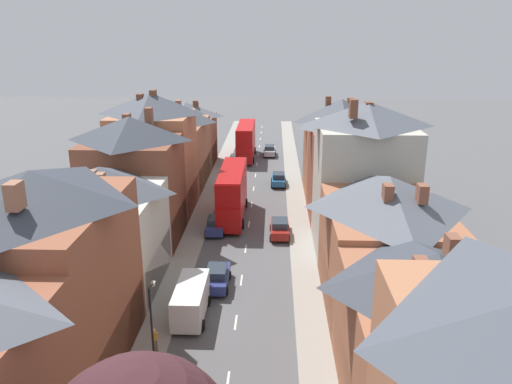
% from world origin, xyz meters
% --- Properties ---
extents(pavement_left, '(2.20, 104.00, 0.14)m').
position_xyz_m(pavement_left, '(-5.10, 38.00, 0.07)').
color(pavement_left, gray).
rests_on(pavement_left, ground).
extents(pavement_right, '(2.20, 104.00, 0.14)m').
position_xyz_m(pavement_right, '(5.10, 38.00, 0.07)').
color(pavement_right, gray).
rests_on(pavement_right, ground).
extents(centre_line_dashes, '(0.14, 97.80, 0.01)m').
position_xyz_m(centre_line_dashes, '(0.00, 36.00, 0.01)').
color(centre_line_dashes, silver).
rests_on(centre_line_dashes, ground).
extents(terrace_row_left, '(8.00, 70.99, 13.75)m').
position_xyz_m(terrace_row_left, '(-10.18, 20.67, 5.71)').
color(terrace_row_left, '#A36042').
rests_on(terrace_row_left, ground).
extents(terrace_row_right, '(8.00, 56.31, 13.73)m').
position_xyz_m(terrace_row_right, '(10.18, 16.39, 5.70)').
color(terrace_row_right, '#B2704C').
rests_on(terrace_row_right, ground).
extents(double_decker_bus_lead, '(2.74, 10.80, 5.30)m').
position_xyz_m(double_decker_bus_lead, '(-1.81, 31.80, 2.82)').
color(double_decker_bus_lead, '#B70F0F').
rests_on(double_decker_bus_lead, ground).
extents(double_decker_bus_mid_street, '(2.74, 10.80, 5.30)m').
position_xyz_m(double_decker_bus_mid_street, '(-1.81, 57.46, 2.82)').
color(double_decker_bus_mid_street, red).
rests_on(double_decker_bus_mid_street, ground).
extents(car_near_blue, '(1.90, 4.17, 1.69)m').
position_xyz_m(car_near_blue, '(3.10, 27.05, 0.85)').
color(car_near_blue, maroon).
rests_on(car_near_blue, ground).
extents(car_near_silver, '(1.90, 4.18, 1.69)m').
position_xyz_m(car_near_silver, '(-1.80, 16.90, 0.85)').
color(car_near_silver, navy).
rests_on(car_near_silver, ground).
extents(car_parked_left_a, '(1.90, 4.39, 1.61)m').
position_xyz_m(car_parked_left_a, '(-3.10, 41.65, 0.81)').
color(car_parked_left_a, maroon).
rests_on(car_parked_left_a, ground).
extents(car_parked_right_a, '(1.90, 4.23, 1.67)m').
position_xyz_m(car_parked_right_a, '(1.80, 59.38, 0.84)').
color(car_parked_right_a, '#B7BABF').
rests_on(car_parked_right_a, ground).
extents(car_mid_black, '(1.90, 3.96, 1.60)m').
position_xyz_m(car_mid_black, '(-3.10, 53.09, 0.81)').
color(car_mid_black, '#236093').
rests_on(car_mid_black, ground).
extents(car_parked_left_b, '(1.90, 4.01, 1.64)m').
position_xyz_m(car_parked_left_b, '(3.10, 43.58, 0.83)').
color(car_parked_left_b, '#236093').
rests_on(car_parked_left_b, ground).
extents(car_mid_white, '(1.90, 3.84, 1.66)m').
position_xyz_m(car_mid_white, '(-3.10, 27.60, 0.83)').
color(car_mid_white, navy).
rests_on(car_mid_white, ground).
extents(delivery_van, '(2.20, 5.20, 2.41)m').
position_xyz_m(delivery_van, '(-3.10, 12.61, 1.34)').
color(delivery_van, white).
rests_on(delivery_van, ground).
extents(pedestrian_near_right, '(0.36, 0.22, 1.61)m').
position_xyz_m(pedestrian_near_right, '(-4.66, 8.41, 1.03)').
color(pedestrian_near_right, brown).
rests_on(pedestrian_near_right, pavement_left).
extents(street_lamp, '(0.20, 1.12, 5.50)m').
position_xyz_m(street_lamp, '(-4.25, 6.69, 3.24)').
color(street_lamp, black).
rests_on(street_lamp, ground).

